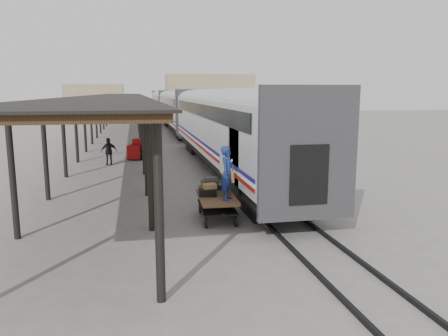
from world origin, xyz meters
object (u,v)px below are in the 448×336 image
porter (227,173)px  pedestrian (109,151)px  luggage_tug (138,150)px  baggage_cart (217,201)px

porter → pedestrian: porter is taller
porter → pedestrian: (-4.61, 13.40, -0.93)m
luggage_tug → pedestrian: 2.76m
baggage_cart → porter: (0.24, -0.65, 1.13)m
luggage_tug → pedestrian: pedestrian is taller
baggage_cart → pedestrian: bearing=111.5°
baggage_cart → porter: bearing=-67.0°
luggage_tug → porter: bearing=-56.2°
luggage_tug → porter: (2.85, -15.51, 1.18)m
baggage_cart → luggage_tug: luggage_tug is taller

